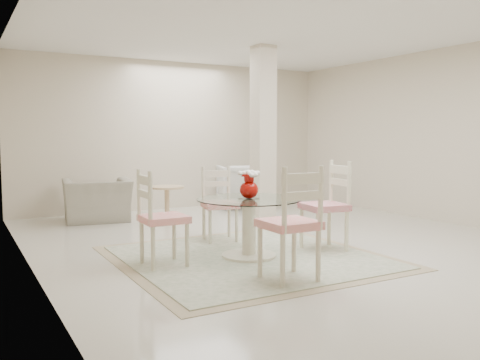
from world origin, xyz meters
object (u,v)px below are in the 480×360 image
dining_table (249,228)px  armchair_white (242,186)px  column (263,136)px  dining_chair_north (219,198)px  dining_chair_east (330,199)px  dining_chair_west (157,211)px  dining_chair_south (294,215)px  side_table (167,205)px  recliner_taupe (97,200)px  red_vase (249,184)px

dining_table → armchair_white: bearing=61.4°
armchair_white → column: bearing=89.4°
column → dining_table: size_ratio=2.36×
dining_table → dining_chair_north: size_ratio=1.10×
dining_table → dining_chair_east: size_ratio=0.99×
dining_chair_west → dining_chair_south: dining_chair_south is taller
column → dining_chair_west: size_ratio=2.44×
dining_table → dining_chair_south: size_ratio=0.96×
side_table → dining_table: bearing=-91.8°
side_table → dining_chair_east: bearing=-71.7°
dining_chair_north → dining_table: bearing=-85.7°
dining_table → dining_chair_west: 1.05m
dining_chair_north → armchair_white: bearing=66.8°
recliner_taupe → side_table: (0.94, -0.59, -0.07)m
dining_chair_east → armchair_white: dining_chair_east is taller
dining_chair_south → recliner_taupe: 4.37m
dining_chair_south → recliner_taupe: size_ratio=1.17×
dining_chair_east → armchair_white: (0.88, 3.63, -0.21)m
dining_chair_east → dining_chair_south: dining_chair_south is taller
red_vase → dining_chair_west: bearing=172.8°
red_vase → side_table: size_ratio=0.56×
dining_chair_east → dining_chair_west: dining_chair_east is taller
dining_table → recliner_taupe: 3.39m
dining_table → dining_chair_north: (0.14, 1.01, 0.21)m
side_table → armchair_white: bearing=23.9°
column → dining_chair_south: bearing=-117.0°
dining_chair_north → dining_chair_south: 2.05m
side_table → recliner_taupe: bearing=147.9°
side_table → column: bearing=-33.2°
column → armchair_white: bearing=71.1°
column → red_vase: column is taller
dining_chair_south → recliner_taupe: (-0.73, 4.30, -0.29)m
column → armchair_white: (0.56, 1.63, -0.95)m
dining_chair_south → armchair_white: dining_chair_south is taller
red_vase → armchair_white: (1.90, 3.49, -0.42)m
dining_chair_south → armchair_white: size_ratio=1.33×
column → recliner_taupe: size_ratio=2.65×
red_vase → dining_chair_north: dining_chair_north is taller
dining_chair_north → recliner_taupe: (-0.99, 2.27, -0.22)m
dining_chair_south → column: bearing=-116.1°
column → dining_table: bearing=-125.8°
dining_chair_west → column: bearing=-52.7°
red_vase → dining_chair_north: 1.06m
dining_chair_north → dining_chair_south: dining_chair_south is taller
dining_chair_west → side_table: bearing=-22.3°
armchair_white → red_vase: bearing=79.9°
dining_chair_west → red_vase: bearing=-96.3°
dining_chair_south → dining_chair_west: bearing=-51.3°
column → dining_chair_west: column is taller
dining_chair_west → recliner_taupe: dining_chair_west is taller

